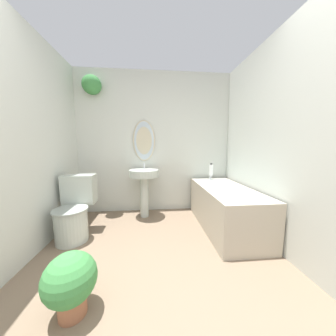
{
  "coord_description": "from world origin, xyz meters",
  "views": [
    {
      "loc": [
        -0.06,
        -0.5,
        1.15
      ],
      "look_at": [
        0.13,
        1.53,
        0.89
      ],
      "focal_mm": 18.0,
      "sensor_mm": 36.0,
      "label": 1
    }
  ],
  "objects_px": {
    "toilet": "(75,210)",
    "potted_plant": "(71,281)",
    "shampoo_bottle": "(211,170)",
    "pedestal_sink": "(144,181)",
    "bathtub": "(225,206)"
  },
  "relations": [
    {
      "from": "pedestal_sink",
      "to": "bathtub",
      "type": "relative_size",
      "value": 0.62
    },
    {
      "from": "shampoo_bottle",
      "to": "bathtub",
      "type": "bearing_deg",
      "value": -87.99
    },
    {
      "from": "potted_plant",
      "to": "toilet",
      "type": "bearing_deg",
      "value": 111.8
    },
    {
      "from": "toilet",
      "to": "pedestal_sink",
      "type": "relative_size",
      "value": 0.88
    },
    {
      "from": "toilet",
      "to": "pedestal_sink",
      "type": "distance_m",
      "value": 1.04
    },
    {
      "from": "bathtub",
      "to": "potted_plant",
      "type": "height_order",
      "value": "bathtub"
    },
    {
      "from": "bathtub",
      "to": "pedestal_sink",
      "type": "bearing_deg",
      "value": 157.17
    },
    {
      "from": "toilet",
      "to": "potted_plant",
      "type": "bearing_deg",
      "value": -68.2
    },
    {
      "from": "bathtub",
      "to": "shampoo_bottle",
      "type": "distance_m",
      "value": 0.7
    },
    {
      "from": "potted_plant",
      "to": "pedestal_sink",
      "type": "bearing_deg",
      "value": 75.25
    },
    {
      "from": "pedestal_sink",
      "to": "shampoo_bottle",
      "type": "xyz_separation_m",
      "value": [
        1.13,
        0.06,
        0.16
      ]
    },
    {
      "from": "bathtub",
      "to": "shampoo_bottle",
      "type": "bearing_deg",
      "value": 92.01
    },
    {
      "from": "toilet",
      "to": "potted_plant",
      "type": "xyz_separation_m",
      "value": [
        0.42,
        -1.06,
        -0.1
      ]
    },
    {
      "from": "toilet",
      "to": "shampoo_bottle",
      "type": "distance_m",
      "value": 2.11
    },
    {
      "from": "bathtub",
      "to": "potted_plant",
      "type": "bearing_deg",
      "value": -144.41
    }
  ]
}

